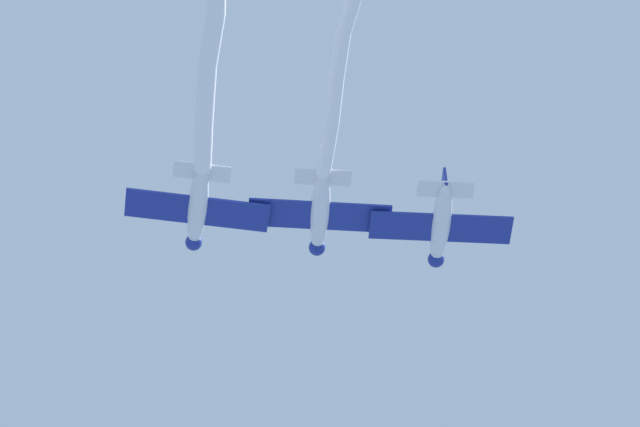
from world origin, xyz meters
TOP-DOWN VIEW (x-y plane):
  - airplane_lead at (11.08, 0.75)m, footprint 7.25×6.02m
  - airplane_left_wing at (5.88, -3.03)m, footprint 7.22×6.05m
  - airplane_right_wing at (0.67, -6.81)m, footprint 6.96×6.21m

SIDE VIEW (x-z plane):
  - airplane_lead at x=11.08m, z-range 58.52..60.43m
  - airplane_right_wing at x=0.67m, z-range 58.52..60.43m
  - airplane_left_wing at x=5.88m, z-range 58.82..60.73m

